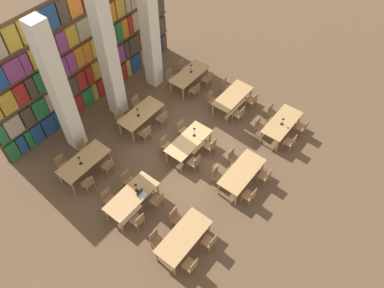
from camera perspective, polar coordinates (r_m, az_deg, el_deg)
ground_plane at (r=15.93m, az=-0.73°, el=-1.13°), size 40.00×40.00×0.00m
bookshelf_bank at (r=17.10m, az=-15.66°, el=13.44°), size 10.05×0.35×5.50m
pillar_left at (r=14.93m, az=-19.58°, el=7.66°), size 0.62×0.62×6.00m
pillar_center at (r=15.98m, az=-12.64°, el=12.73°), size 0.62×0.62×6.00m
pillar_right at (r=17.34m, az=-6.45°, el=16.94°), size 0.62×0.62×6.00m
reading_table_0 at (r=13.07m, az=-1.29°, el=-14.00°), size 2.12×0.94×0.76m
chair_0 at (r=12.90m, az=-0.16°, el=-18.04°), size 0.42×0.40×0.87m
chair_1 at (r=13.33m, az=-5.43°, el=-14.27°), size 0.42×0.40×0.87m
chair_2 at (r=13.25m, az=2.76°, el=-14.66°), size 0.42×0.40×0.87m
chair_3 at (r=13.66m, az=-2.44°, el=-11.14°), size 0.42×0.40×0.87m
reading_table_1 at (r=14.56m, az=7.63°, el=-4.31°), size 2.12×0.94×0.76m
chair_4 at (r=14.27m, az=8.82°, el=-7.81°), size 0.42×0.40×0.87m
chair_5 at (r=14.65m, az=3.85°, el=-4.81°), size 0.42×0.40×0.87m
chair_6 at (r=14.88m, az=11.15°, el=-4.81°), size 0.42×0.40×0.87m
chair_7 at (r=15.24m, az=6.33°, el=-2.01°), size 0.42×0.40×0.87m
reading_table_2 at (r=16.53m, az=13.55°, el=3.11°), size 2.12×0.94×0.76m
chair_8 at (r=16.18m, az=14.79°, el=0.26°), size 0.42×0.40×0.87m
chair_9 at (r=16.52m, az=10.27°, el=2.73°), size 0.42×0.40×0.87m
chair_10 at (r=16.90m, az=16.50°, el=2.48°), size 0.42×0.40×0.87m
chair_11 at (r=17.22m, az=12.13°, el=4.80°), size 0.42×0.40×0.87m
desk_lamp_0 at (r=16.19m, az=13.69°, el=3.56°), size 0.14×0.14×0.39m
reading_table_3 at (r=14.01m, az=-9.17°, el=-7.93°), size 2.12×0.94×0.76m
chair_12 at (r=13.73m, az=-8.20°, el=-11.45°), size 0.42×0.40×0.87m
chair_13 at (r=14.40m, az=-12.60°, el=-8.05°), size 0.42×0.40×0.87m
chair_14 at (r=14.06m, az=-5.28°, el=-8.56°), size 0.42×0.40×0.87m
chair_15 at (r=14.71m, az=-9.70°, el=-5.39°), size 0.42×0.40×0.87m
desk_lamp_1 at (r=13.76m, az=-8.56°, el=-6.39°), size 0.14×0.14×0.47m
laptop at (r=13.87m, az=-7.72°, el=-7.62°), size 0.32×0.22×0.21m
reading_table_4 at (r=15.39m, az=-0.51°, el=0.37°), size 2.12×0.94×0.76m
chair_16 at (r=14.99m, az=0.43°, el=-2.82°), size 0.42×0.40×0.87m
chair_17 at (r=15.60m, az=-3.96°, el=-0.09°), size 0.42×0.40×0.87m
chair_18 at (r=15.54m, az=2.88°, el=-0.28°), size 0.42×0.40×0.87m
chair_19 at (r=16.13m, az=-1.45°, el=2.26°), size 0.42×0.40×0.87m
desk_lamp_2 at (r=15.25m, az=0.35°, el=2.09°), size 0.14×0.14×0.49m
reading_table_5 at (r=17.34m, az=6.21°, el=7.19°), size 2.12×0.94×0.76m
chair_20 at (r=16.89m, az=7.23°, el=4.56°), size 0.42×0.40×0.87m
chair_21 at (r=17.44m, az=3.08°, el=6.77°), size 0.42×0.40×0.87m
chair_22 at (r=17.60m, az=9.22°, el=6.58°), size 0.42×0.40×0.87m
chair_23 at (r=18.13m, az=5.16°, el=8.66°), size 0.42×0.40×0.87m
reading_table_6 at (r=15.34m, az=-16.15°, el=-2.64°), size 2.12×0.94×0.76m
chair_24 at (r=14.95m, az=-15.52°, el=-5.79°), size 0.42×0.40×0.87m
chair_25 at (r=15.81m, az=-19.11°, el=-2.89°), size 0.42×0.40×0.87m
chair_26 at (r=15.26m, az=-12.63°, el=-3.26°), size 0.42×0.40×0.87m
chair_27 at (r=16.10m, az=-16.30°, el=-0.56°), size 0.42×0.40×0.87m
desk_lamp_3 at (r=14.99m, az=-16.80°, el=-2.19°), size 0.14×0.14×0.44m
reading_table_7 at (r=16.59m, az=-7.76°, el=4.52°), size 2.12×0.94×0.76m
chair_28 at (r=16.10m, az=-7.09°, el=1.67°), size 0.42×0.40×0.87m
chair_29 at (r=16.91m, az=-10.86°, el=4.00°), size 0.42×0.40×0.87m
chair_30 at (r=16.62m, az=-4.53°, el=3.93°), size 0.42×0.40×0.87m
chair_31 at (r=17.40m, az=-8.31°, el=6.10°), size 0.42×0.40×0.87m
desk_lamp_4 at (r=16.22m, az=-8.29°, el=5.05°), size 0.14×0.14×0.46m
reading_table_8 at (r=18.40m, az=-0.41°, el=10.50°), size 2.12×0.94×0.76m
chair_32 at (r=17.88m, az=0.49°, el=8.19°), size 0.42×0.40×0.87m
chair_33 at (r=18.61m, az=-3.25°, el=10.09°), size 0.42×0.40×0.87m
chair_34 at (r=18.49m, az=2.42°, el=9.84°), size 0.42×0.40×0.87m
chair_35 at (r=19.20m, az=-1.28°, el=11.63°), size 0.42×0.40×0.87m
desk_lamp_5 at (r=18.24m, az=-0.13°, el=11.70°), size 0.14×0.14×0.47m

